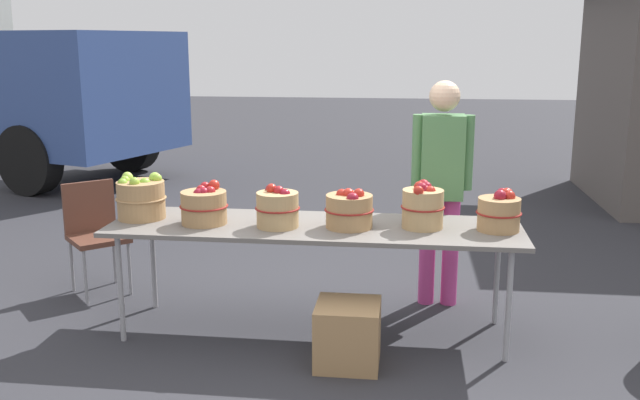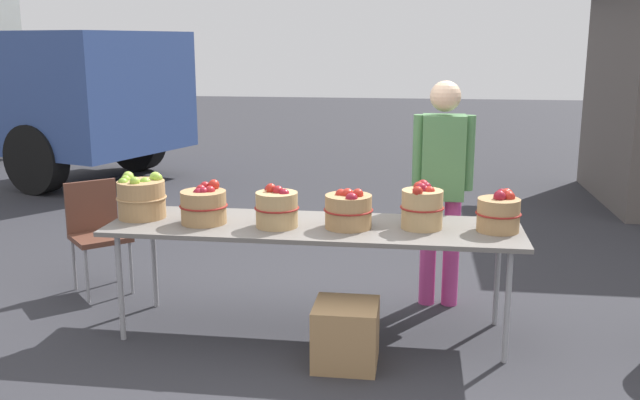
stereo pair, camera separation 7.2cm
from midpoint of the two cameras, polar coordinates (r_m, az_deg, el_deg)
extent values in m
plane|color=#2D2D33|center=(4.89, -0.07, -10.54)|extent=(40.00, 40.00, 0.00)
cube|color=slate|center=(4.65, -0.07, -2.19)|extent=(2.70, 0.76, 0.03)
cylinder|color=#99999E|center=(4.81, -15.36, -6.81)|extent=(0.04, 0.04, 0.72)
cylinder|color=#99999E|center=(4.48, 15.31, -8.31)|extent=(0.04, 0.04, 0.72)
cylinder|color=#99999E|center=(5.34, -12.83, -4.73)|extent=(0.04, 0.04, 0.72)
cylinder|color=#99999E|center=(5.04, 14.49, -5.88)|extent=(0.04, 0.04, 0.72)
cylinder|color=#A87F51|center=(4.95, -13.76, 0.05)|extent=(0.32, 0.32, 0.25)
torus|color=#A87F51|center=(4.95, -13.77, 0.19)|extent=(0.34, 0.34, 0.01)
sphere|color=#9EC647|center=(5.02, -14.79, 1.82)|extent=(0.08, 0.08, 0.08)
sphere|color=#9EC647|center=(4.99, -12.72, 1.78)|extent=(0.08, 0.08, 0.08)
sphere|color=#8CB738|center=(4.86, -14.28, 1.43)|extent=(0.07, 0.07, 0.07)
sphere|color=#7AA833|center=(4.92, -13.48, 1.34)|extent=(0.08, 0.08, 0.08)
sphere|color=#8CB738|center=(4.99, -14.97, 1.57)|extent=(0.07, 0.07, 0.07)
sphere|color=#7AA833|center=(4.92, -15.18, 1.34)|extent=(0.07, 0.07, 0.07)
sphere|color=#8CB738|center=(4.95, -12.54, 1.75)|extent=(0.07, 0.07, 0.07)
cylinder|color=#A87F51|center=(4.72, -8.92, -0.57)|extent=(0.30, 0.30, 0.22)
torus|color=maroon|center=(4.72, -8.92, -0.44)|extent=(0.32, 0.32, 0.01)
sphere|color=maroon|center=(4.72, -9.14, 0.82)|extent=(0.07, 0.07, 0.07)
sphere|color=maroon|center=(4.69, -9.32, 0.52)|extent=(0.07, 0.07, 0.07)
sphere|color=maroon|center=(4.68, -8.93, 0.64)|extent=(0.06, 0.06, 0.06)
sphere|color=#B22319|center=(4.77, -8.12, 1.20)|extent=(0.08, 0.08, 0.08)
sphere|color=maroon|center=(4.69, -8.43, 0.71)|extent=(0.07, 0.07, 0.07)
sphere|color=maroon|center=(4.79, -8.82, 1.10)|extent=(0.07, 0.07, 0.07)
cylinder|color=tan|center=(4.58, -3.05, -0.77)|extent=(0.27, 0.27, 0.23)
torus|color=maroon|center=(4.58, -3.05, -0.64)|extent=(0.29, 0.29, 0.01)
sphere|color=maroon|center=(4.64, -3.61, 0.85)|extent=(0.07, 0.07, 0.07)
sphere|color=maroon|center=(4.53, -2.45, 0.48)|extent=(0.07, 0.07, 0.07)
sphere|color=maroon|center=(4.55, -2.95, 0.73)|extent=(0.07, 0.07, 0.07)
sphere|color=#B22319|center=(4.58, -3.54, 0.93)|extent=(0.07, 0.07, 0.07)
cylinder|color=#A87F51|center=(4.56, 2.75, -0.92)|extent=(0.30, 0.30, 0.21)
torus|color=maroon|center=(4.56, 2.75, -0.79)|extent=(0.32, 0.32, 0.01)
sphere|color=#B22319|center=(4.55, 2.15, 0.44)|extent=(0.07, 0.07, 0.07)
sphere|color=#B22319|center=(4.51, 3.52, 0.47)|extent=(0.07, 0.07, 0.07)
sphere|color=#B22319|center=(4.54, 2.68, 0.45)|extent=(0.08, 0.08, 0.08)
sphere|color=#B22319|center=(4.54, 2.70, 0.48)|extent=(0.08, 0.08, 0.08)
sphere|color=maroon|center=(4.44, 3.02, 0.09)|extent=(0.08, 0.08, 0.08)
cylinder|color=tan|center=(4.59, 8.66, -0.74)|extent=(0.26, 0.26, 0.25)
torus|color=maroon|center=(4.59, 8.67, -0.59)|extent=(0.28, 0.28, 0.01)
sphere|color=maroon|center=(4.62, 8.73, 1.18)|extent=(0.07, 0.07, 0.07)
sphere|color=maroon|center=(4.60, 8.95, 0.99)|extent=(0.08, 0.08, 0.08)
sphere|color=maroon|center=(4.56, 8.79, 0.73)|extent=(0.08, 0.08, 0.08)
sphere|color=#B22319|center=(4.55, 9.26, 0.68)|extent=(0.07, 0.07, 0.07)
sphere|color=#B22319|center=(4.46, 8.32, 0.69)|extent=(0.07, 0.07, 0.07)
sphere|color=maroon|center=(4.55, 8.60, 0.95)|extent=(0.07, 0.07, 0.07)
sphere|color=#B22319|center=(4.60, 8.40, 1.05)|extent=(0.07, 0.07, 0.07)
cylinder|color=#A87F51|center=(4.62, 14.59, -1.18)|extent=(0.27, 0.27, 0.21)
torus|color=maroon|center=(4.62, 14.60, -1.05)|extent=(0.29, 0.29, 0.01)
sphere|color=maroon|center=(4.61, 14.55, 0.02)|extent=(0.07, 0.07, 0.07)
sphere|color=#B22319|center=(4.66, 14.94, 0.11)|extent=(0.08, 0.08, 0.08)
sphere|color=#B22319|center=(4.65, 15.23, 0.44)|extent=(0.08, 0.08, 0.08)
sphere|color=maroon|center=(4.69, 14.87, 0.45)|extent=(0.07, 0.07, 0.07)
sphere|color=maroon|center=(4.58, 14.70, 0.27)|extent=(0.08, 0.08, 0.08)
sphere|color=#B22319|center=(4.63, 15.15, 0.42)|extent=(0.07, 0.07, 0.07)
sphere|color=#B22319|center=(4.62, 15.39, 0.22)|extent=(0.08, 0.08, 0.08)
cylinder|color=#CC3F8C|center=(5.33, 10.89, -4.15)|extent=(0.12, 0.12, 0.81)
cylinder|color=#CC3F8C|center=(5.32, 9.07, -4.11)|extent=(0.12, 0.12, 0.81)
cube|color=#4C7F4C|center=(5.17, 10.28, 3.41)|extent=(0.31, 0.22, 0.61)
sphere|color=beige|center=(5.12, 10.48, 8.22)|extent=(0.22, 0.22, 0.22)
cylinder|color=#4C7F4C|center=(5.18, 12.26, 3.71)|extent=(0.08, 0.08, 0.54)
cylinder|color=#4C7F4C|center=(5.16, 8.33, 3.84)|extent=(0.08, 0.08, 0.54)
cube|color=#334C8C|center=(10.20, -17.43, 8.32)|extent=(2.39, 2.57, 1.60)
cube|color=black|center=(9.60, -13.87, 10.21)|extent=(0.61, 1.68, 0.80)
cylinder|color=black|center=(11.08, -14.33, 4.65)|extent=(0.94, 0.56, 0.90)
cylinder|color=black|center=(9.75, -21.68, 3.08)|extent=(0.94, 0.56, 0.90)
cube|color=brown|center=(5.73, -16.92, -2.93)|extent=(0.57, 0.57, 0.04)
cube|color=brown|center=(5.85, -17.60, -0.44)|extent=(0.32, 0.29, 0.40)
cylinder|color=gray|center=(5.60, -17.89, -5.84)|extent=(0.02, 0.02, 0.42)
cylinder|color=gray|center=(5.69, -14.61, -5.31)|extent=(0.02, 0.02, 0.42)
cylinder|color=gray|center=(5.91, -18.85, -4.92)|extent=(0.02, 0.02, 0.42)
cylinder|color=gray|center=(6.00, -15.73, -4.44)|extent=(0.02, 0.02, 0.42)
cube|color=#A87F51|center=(4.37, 2.57, -10.75)|extent=(0.39, 0.39, 0.39)
camera|label=1|loc=(0.04, -89.58, 0.09)|focal=39.75mm
camera|label=2|loc=(0.04, 90.42, -0.09)|focal=39.75mm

